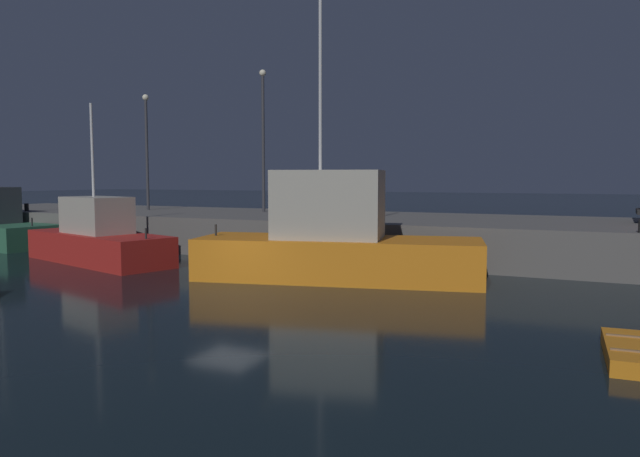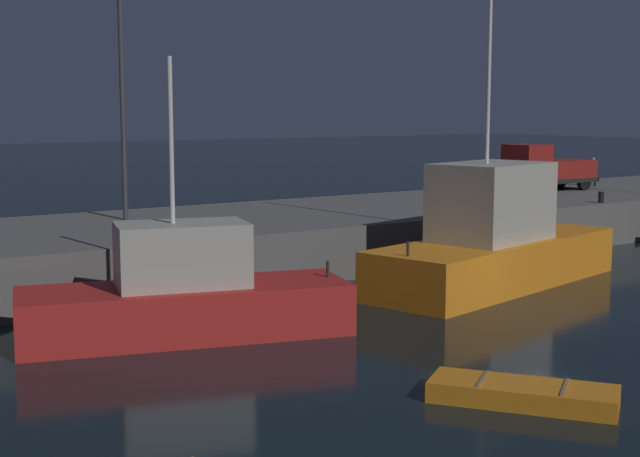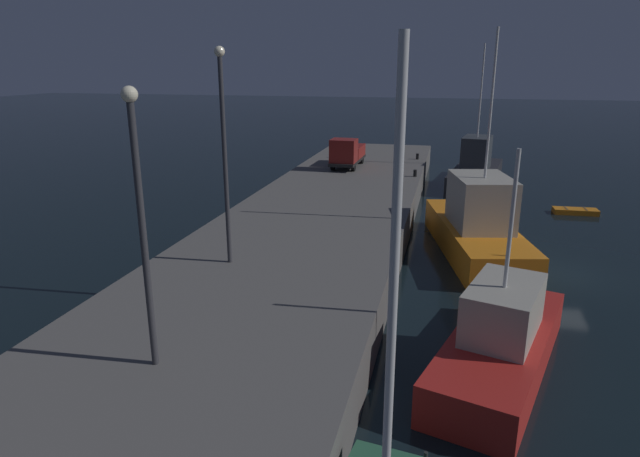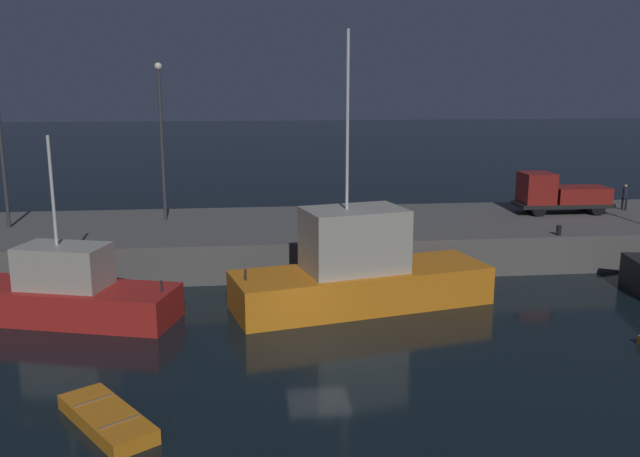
{
  "view_description": "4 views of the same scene",
  "coord_description": "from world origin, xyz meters",
  "px_view_note": "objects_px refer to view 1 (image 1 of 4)",
  "views": [
    {
      "loc": [
        12.42,
        -18.62,
        4.32
      ],
      "look_at": [
        -2.22,
        13.02,
        1.37
      ],
      "focal_mm": 33.49,
      "sensor_mm": 36.0,
      "label": 1
    },
    {
      "loc": [
        -22.3,
        -19.6,
        6.62
      ],
      "look_at": [
        -1.04,
        11.1,
        1.74
      ],
      "focal_mm": 51.3,
      "sensor_mm": 36.0,
      "label": 2
    },
    {
      "loc": [
        -29.18,
        6.33,
        10.65
      ],
      "look_at": [
        0.81,
        13.57,
        1.36
      ],
      "focal_mm": 30.63,
      "sensor_mm": 36.0,
      "label": 3
    },
    {
      "loc": [
        -2.82,
        -25.4,
        10.3
      ],
      "look_at": [
        1.62,
        13.78,
        1.75
      ],
      "focal_mm": 38.11,
      "sensor_mm": 36.0,
      "label": 4
    }
  ],
  "objects_px": {
    "fishing_trawler_red": "(335,241)",
    "bollard_west": "(27,207)",
    "lamp_post_west": "(147,143)",
    "lamp_post_east": "(263,131)",
    "rowboat_white_mid": "(632,352)",
    "fishing_boat_blue": "(98,239)"
  },
  "relations": [
    {
      "from": "lamp_post_east",
      "to": "bollard_west",
      "type": "xyz_separation_m",
      "value": [
        -14.74,
        -6.29,
        -5.07
      ]
    },
    {
      "from": "fishing_trawler_red",
      "to": "fishing_boat_blue",
      "type": "bearing_deg",
      "value": -178.2
    },
    {
      "from": "fishing_trawler_red",
      "to": "fishing_boat_blue",
      "type": "xyz_separation_m",
      "value": [
        -13.05,
        -0.41,
        -0.45
      ]
    },
    {
      "from": "rowboat_white_mid",
      "to": "lamp_post_west",
      "type": "relative_size",
      "value": 0.39
    },
    {
      "from": "rowboat_white_mid",
      "to": "bollard_west",
      "type": "relative_size",
      "value": 5.94
    },
    {
      "from": "rowboat_white_mid",
      "to": "lamp_post_east",
      "type": "relative_size",
      "value": 0.34
    },
    {
      "from": "rowboat_white_mid",
      "to": "lamp_post_west",
      "type": "xyz_separation_m",
      "value": [
        -29.63,
        17.45,
        6.59
      ]
    },
    {
      "from": "bollard_west",
      "to": "lamp_post_east",
      "type": "bearing_deg",
      "value": 23.1
    },
    {
      "from": "fishing_boat_blue",
      "to": "lamp_post_east",
      "type": "relative_size",
      "value": 1.08
    },
    {
      "from": "fishing_boat_blue",
      "to": "lamp_post_west",
      "type": "xyz_separation_m",
      "value": [
        -5.65,
        10.34,
        5.59
      ]
    },
    {
      "from": "lamp_post_west",
      "to": "lamp_post_east",
      "type": "relative_size",
      "value": 0.87
    },
    {
      "from": "lamp_post_east",
      "to": "rowboat_white_mid",
      "type": "bearing_deg",
      "value": -41.75
    },
    {
      "from": "bollard_west",
      "to": "lamp_post_west",
      "type": "bearing_deg",
      "value": 39.92
    },
    {
      "from": "lamp_post_west",
      "to": "bollard_west",
      "type": "relative_size",
      "value": 15.08
    },
    {
      "from": "fishing_boat_blue",
      "to": "lamp_post_east",
      "type": "bearing_deg",
      "value": 75.21
    },
    {
      "from": "fishing_boat_blue",
      "to": "lamp_post_east",
      "type": "height_order",
      "value": "lamp_post_east"
    },
    {
      "from": "rowboat_white_mid",
      "to": "bollard_west",
      "type": "xyz_separation_m",
      "value": [
        -35.67,
        12.4,
        2.16
      ]
    },
    {
      "from": "lamp_post_east",
      "to": "bollard_west",
      "type": "bearing_deg",
      "value": -156.9
    },
    {
      "from": "rowboat_white_mid",
      "to": "lamp_post_east",
      "type": "distance_m",
      "value": 28.97
    },
    {
      "from": "fishing_trawler_red",
      "to": "bollard_west",
      "type": "bearing_deg",
      "value": 168.85
    },
    {
      "from": "lamp_post_west",
      "to": "lamp_post_east",
      "type": "bearing_deg",
      "value": 8.07
    },
    {
      "from": "bollard_west",
      "to": "rowboat_white_mid",
      "type": "bearing_deg",
      "value": -19.16
    }
  ]
}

